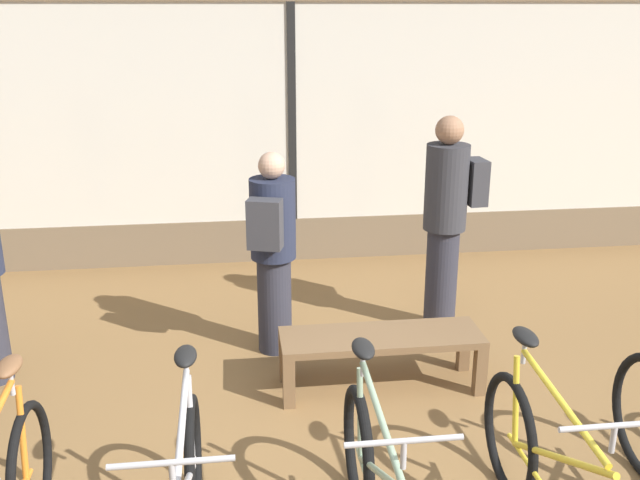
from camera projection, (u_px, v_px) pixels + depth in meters
shop_back_wall at (292, 103)px, 7.07m from camera, size 12.00×0.08×3.20m
display_bench at (381, 344)px, 4.94m from camera, size 1.40×0.44×0.41m
customer_near_rack at (273, 248)px, 5.31m from camera, size 0.42×0.54×1.57m
customer_by_window at (447, 217)px, 5.69m from camera, size 0.50×0.36×1.77m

